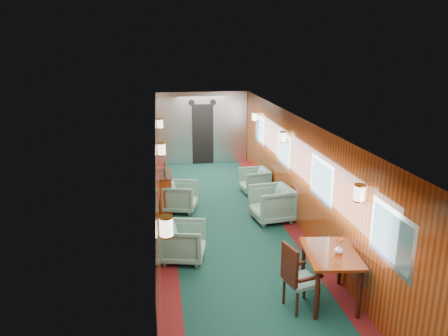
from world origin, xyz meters
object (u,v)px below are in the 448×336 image
armchair_left_near (184,242)px  armchair_right_near (271,204)px  side_chair (296,275)px  credenza (165,191)px  armchair_right_far (255,181)px  dining_table (331,260)px  armchair_left_far (180,197)px

armchair_left_near → armchair_right_near: size_ratio=0.89×
side_chair → credenza: (-1.83, 4.56, -0.12)m
credenza → armchair_right_far: bearing=19.0°
dining_table → armchair_left_far: size_ratio=1.54×
side_chair → armchair_left_far: bearing=94.2°
side_chair → armchair_right_near: 3.48m
armchair_right_near → armchair_right_far: (0.04, 1.96, -0.07)m
armchair_left_far → armchair_right_near: (2.01, -0.91, 0.04)m
side_chair → armchair_right_near: (0.52, 3.43, -0.18)m
credenza → armchair_left_far: credenza is taller
dining_table → side_chair: 0.61m
dining_table → armchair_left_near: bearing=148.4°
armchair_left_near → armchair_right_near: 2.62m
credenza → armchair_right_far: size_ratio=1.59×
dining_table → side_chair: (-0.59, -0.14, -0.12)m
credenza → armchair_right_near: 2.61m
armchair_right_far → armchair_right_near: bearing=-7.9°
side_chair → armchair_right_near: size_ratio=1.22×
dining_table → armchair_right_near: 3.31m
armchair_left_near → armchair_right_near: bearing=-40.1°
dining_table → credenza: 5.05m
side_chair → armchair_right_far: 5.42m
armchair_right_near → armchair_right_far: armchair_right_near is taller
side_chair → armchair_right_far: (0.56, 5.39, -0.24)m
armchair_right_far → side_chair: bearing=-12.6°
dining_table → armchair_right_far: (-0.02, 5.25, -0.37)m
armchair_right_far → dining_table: bearing=-6.4°
armchair_right_near → armchair_left_near: bearing=-60.5°
dining_table → armchair_left_near: size_ratio=1.53×
credenza → armchair_left_near: 2.74m
armchair_left_near → armchair_right_near: (2.08, 1.59, 0.04)m
side_chair → armchair_left_near: size_ratio=1.36×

